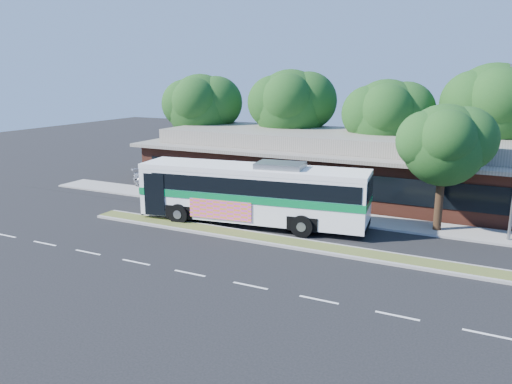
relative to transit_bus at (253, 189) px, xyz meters
The scene contains 12 objects.
ground 5.24m from the transit_bus, 37.42° to the right, with size 120.00×120.00×0.00m, color black.
median_strip 4.90m from the transit_bus, 31.30° to the right, with size 26.00×1.10×0.15m, color #455725.
sidewalk 5.55m from the transit_bus, 42.29° to the left, with size 44.00×2.60×0.12m, color gray.
parking_lot 15.98m from the transit_bus, 153.48° to the left, with size 14.00×12.00×0.01m, color black.
plaza_building 10.77m from the transit_bus, 69.21° to the left, with size 33.20×11.20×4.45m.
tree_bg_a 16.71m from the transit_bus, 131.37° to the left, with size 6.47×5.80×8.63m.
tree_bg_b 14.10m from the transit_bus, 101.73° to the left, with size 6.69×6.00×9.00m.
tree_bg_c 13.74m from the transit_bus, 66.83° to the left, with size 6.24×5.60×8.26m.
tree_bg_d 18.55m from the transit_bus, 47.15° to the left, with size 6.91×6.20×9.37m.
transit_bus is the anchor object (origin of this frame).
sedan 11.77m from the transit_bus, 155.35° to the left, with size 2.01×4.96×1.44m, color #B6B8BE.
sidewalk_tree 11.07m from the transit_bus, 18.45° to the left, with size 4.94×4.43×7.06m.
Camera 1 is at (8.76, -22.16, 8.56)m, focal length 35.00 mm.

